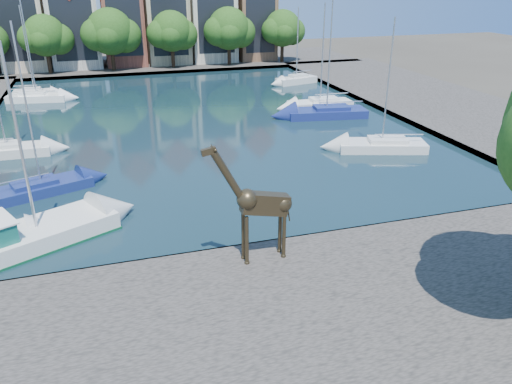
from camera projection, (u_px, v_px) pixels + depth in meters
ground at (285, 246)px, 24.71m from camera, size 160.00×160.00×0.00m
water_basin at (195, 121)px, 45.71m from camera, size 38.00×50.00×0.08m
near_quay at (350, 330)px, 18.48m from camera, size 50.00×14.00×0.50m
far_quay at (155, 64)px, 73.66m from camera, size 60.00×16.00×0.50m
right_quay at (430, 100)px, 52.35m from camera, size 14.00×52.00×0.50m
townhouse_west_mid at (20, 8)px, 65.88m from camera, size 5.94×9.18×16.79m
townhouse_west_inner at (73, 14)px, 67.98m from camera, size 6.43×9.18×15.15m
townhouse_center at (121, 6)px, 69.32m from camera, size 5.44×9.18×16.93m
townhouse_east_inner at (165, 10)px, 71.19m from camera, size 5.94×9.18×15.79m
townhouse_east_mid at (209, 6)px, 72.78m from camera, size 6.43×9.18×16.65m
townhouse_east_end at (252, 12)px, 74.93m from camera, size 5.44×9.18×14.43m
far_tree_west at (46, 37)px, 63.16m from camera, size 6.76×5.20×7.36m
far_tree_mid_west at (111, 33)px, 65.23m from camera, size 7.80×6.00×8.00m
far_tree_mid_east at (172, 33)px, 67.44m from camera, size 7.02×5.40×7.52m
far_tree_east at (229, 30)px, 69.55m from camera, size 7.54×5.80×7.84m
far_tree_far_east at (283, 29)px, 71.77m from camera, size 6.76×5.20×7.36m
giraffe_statue at (259, 204)px, 21.59m from camera, size 3.89×0.74×5.56m
motorsailer at (6, 240)px, 23.59m from camera, size 10.02×6.93×9.73m
sailboat_left_b at (41, 185)px, 30.34m from camera, size 6.14×3.93×10.01m
sailboat_left_c at (7, 148)px, 36.61m from camera, size 6.14×2.31×10.92m
sailboat_left_d at (37, 96)px, 52.40m from camera, size 6.20×3.07×10.45m
sailboat_left_e at (34, 91)px, 54.85m from camera, size 4.35×1.67×9.39m
sailboat_right_a at (382, 144)px, 37.74m from camera, size 6.88×4.12×9.63m
sailboat_right_b at (327, 111)px, 46.52m from camera, size 7.65×3.66×13.22m
sailboat_right_c at (320, 103)px, 49.27m from camera, size 6.35×2.47×9.90m
sailboat_right_d at (296, 79)px, 60.85m from camera, size 5.39×3.02×8.86m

